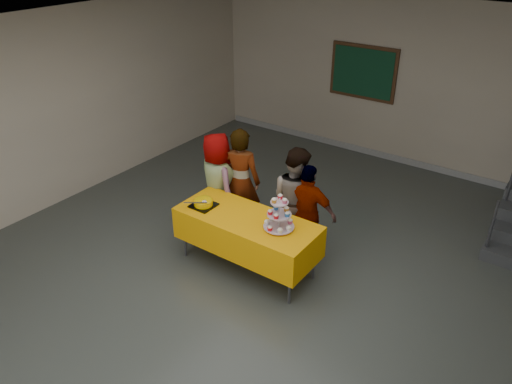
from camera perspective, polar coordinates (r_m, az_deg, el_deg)
room_shell at (r=5.03m, az=-1.41°, el=5.77°), size 10.00×10.04×3.02m
bake_table at (r=6.45m, az=-1.03°, el=-4.55°), size 1.88×0.78×0.77m
cupcake_stand at (r=6.03m, az=2.66°, el=-2.86°), size 0.38×0.38×0.44m
bear_cake at (r=6.59m, az=-6.04°, el=-1.16°), size 0.32×0.36×0.12m
schoolchild_a at (r=7.17m, az=-4.42°, el=0.96°), size 0.87×0.74×1.52m
schoolchild_b at (r=7.11m, az=-1.81°, el=1.18°), size 0.69×0.57×1.62m
schoolchild_c at (r=6.80m, az=4.56°, el=-0.78°), size 0.86×0.75×1.51m
schoolchild_d at (r=6.64m, az=5.92°, el=-2.35°), size 0.83×0.42×1.36m
noticeboard at (r=9.73m, az=12.13°, el=13.24°), size 1.30×0.05×1.00m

